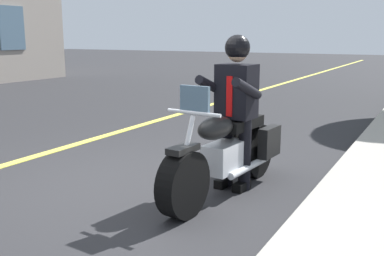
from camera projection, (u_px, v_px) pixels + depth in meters
name	position (u px, v px, depth m)	size (l,w,h in m)	color
ground_plane	(128.00, 188.00, 5.18)	(80.00, 80.00, 0.00)	#28282B
lane_center_stripe	(11.00, 164.00, 6.13)	(60.00, 0.16, 0.01)	#E5DB4C
motorcycle_main	(227.00, 153.00, 4.94)	(2.22, 0.70, 1.26)	black
rider_main	(236.00, 99.00, 4.98)	(0.65, 0.58, 1.74)	black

